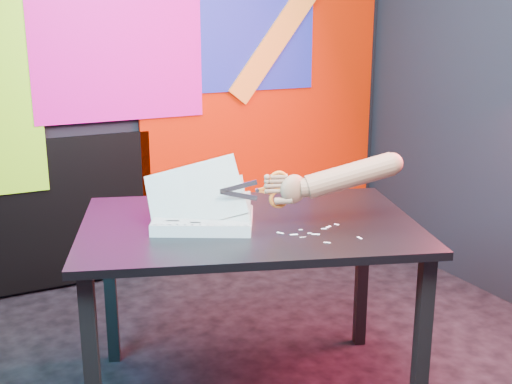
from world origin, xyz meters
TOP-DOWN VIEW (x-y plane):
  - room at (0.00, 0.00)m, footprint 3.01×3.01m
  - backdrop at (0.06, 1.46)m, footprint 2.88×0.05m
  - work_table at (-0.16, 0.03)m, footprint 1.47×1.21m
  - printout_stack at (-0.33, 0.06)m, footprint 0.44×0.40m
  - scissors at (-0.10, -0.06)m, footprint 0.24×0.09m
  - hand_forearm at (0.13, -0.15)m, footprint 0.49×0.21m
  - paper_clippings at (0.00, -0.20)m, footprint 0.25×0.20m

SIDE VIEW (x-z plane):
  - work_table at x=-0.16m, z-range 0.29..1.04m
  - paper_clippings at x=0.00m, z-range 0.75..0.75m
  - printout_stack at x=-0.33m, z-range 0.64..0.92m
  - scissors at x=-0.10m, z-range 0.82..0.96m
  - hand_forearm at x=0.13m, z-range 0.84..1.02m
  - backdrop at x=0.06m, z-range -0.08..2.00m
  - room at x=0.00m, z-range 0.00..2.71m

